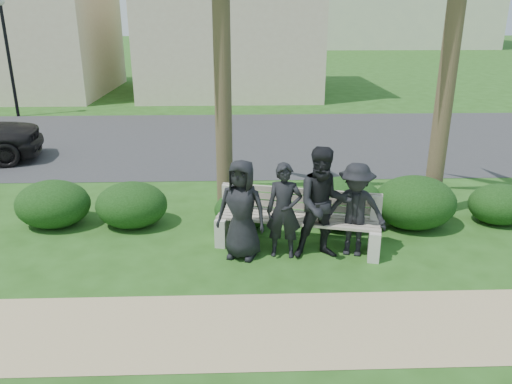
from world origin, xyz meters
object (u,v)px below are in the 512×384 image
street_lamp (5,35)px  man_c (323,204)px  man_b (284,211)px  man_d (355,210)px  park_bench (297,223)px  man_a (242,210)px

street_lamp → man_c: size_ratio=2.36×
man_b → man_d: 1.13m
park_bench → man_a: 1.04m
man_b → park_bench: bearing=59.6°
man_b → man_c: (0.60, -0.07, 0.14)m
street_lamp → man_d: street_lamp is taller
man_a → man_c: size_ratio=0.89×
man_b → street_lamp: bearing=136.3°
man_b → man_c: size_ratio=0.85×
man_b → man_d: size_ratio=1.01×
man_c → man_d: size_ratio=1.18×
man_b → man_c: man_c is taller
man_a → man_d: 1.80m
street_lamp → man_a: 14.64m
park_bench → man_a: size_ratio=1.75×
street_lamp → man_a: (8.38, -11.82, -2.14)m
street_lamp → park_bench: size_ratio=1.52×
man_b → man_a: bearing=-170.6°
man_a → street_lamp: bearing=144.2°
park_bench → street_lamp: bearing=143.2°
man_c → man_d: man_c is taller
street_lamp → man_d: size_ratio=2.79×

